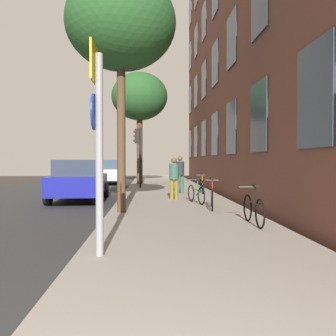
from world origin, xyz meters
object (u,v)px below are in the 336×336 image
at_px(bicycle_3, 202,185).
at_px(pedestrian_0, 174,176).
at_px(bicycle_1, 212,197).
at_px(car_0, 79,180).
at_px(bicycle_0, 253,209).
at_px(car_1, 109,172).
at_px(sign_post, 98,134).
at_px(pedestrian_1, 180,172).
at_px(tree_near, 121,24).
at_px(tree_far, 140,97).
at_px(traffic_light, 138,146).
at_px(bicycle_2, 196,193).

height_order(bicycle_3, pedestrian_0, pedestrian_0).
distance_m(bicycle_1, car_0, 5.73).
distance_m(bicycle_0, bicycle_1, 2.79).
xyz_separation_m(bicycle_0, car_1, (-5.08, 16.12, 0.35)).
distance_m(sign_post, bicycle_3, 11.13).
relative_size(bicycle_1, pedestrian_0, 1.06).
distance_m(bicycle_3, pedestrian_1, 1.18).
xyz_separation_m(tree_near, tree_far, (0.20, 12.28, 0.08)).
bearing_deg(traffic_light, pedestrian_1, -60.04).
distance_m(bicycle_2, car_0, 4.76).
distance_m(tree_near, pedestrian_1, 7.55).
distance_m(bicycle_1, pedestrian_0, 2.87).
distance_m(sign_post, bicycle_1, 6.12).
bearing_deg(car_0, sign_post, -77.17).
bearing_deg(bicycle_2, tree_near, -140.77).
relative_size(bicycle_1, bicycle_2, 1.06).
xyz_separation_m(tree_near, bicycle_1, (2.72, 0.52, -4.99)).
bearing_deg(tree_far, car_0, -104.23).
xyz_separation_m(bicycle_0, pedestrian_0, (-1.46, 5.40, 0.54)).
distance_m(pedestrian_0, car_0, 3.75).
bearing_deg(tree_far, sign_post, -90.65).
bearing_deg(tree_far, tree_near, -90.93).
relative_size(sign_post, car_1, 0.80).
xyz_separation_m(sign_post, bicycle_2, (2.42, 6.72, -1.55)).
bearing_deg(bicycle_0, bicycle_2, 100.44).
distance_m(traffic_light, tree_near, 9.70).
bearing_deg(traffic_light, bicycle_2, -72.78).
height_order(tree_near, pedestrian_0, tree_near).
distance_m(bicycle_0, car_1, 16.90).
bearing_deg(sign_post, bicycle_1, 62.68).
relative_size(sign_post, pedestrian_1, 1.96).
bearing_deg(traffic_light, pedestrian_0, -75.58).
distance_m(bicycle_0, pedestrian_0, 5.62).
height_order(bicycle_0, bicycle_3, bicycle_0).
bearing_deg(bicycle_3, car_0, -158.88).
relative_size(bicycle_0, bicycle_1, 0.97).
distance_m(bicycle_1, pedestrian_1, 5.26).
relative_size(tree_near, bicycle_1, 4.01).
bearing_deg(pedestrian_0, car_1, 108.66).
relative_size(sign_post, pedestrian_0, 2.07).
bearing_deg(traffic_light, tree_far, 89.96).
relative_size(tree_far, bicycle_1, 4.15).
bearing_deg(bicycle_1, car_1, 109.01).
xyz_separation_m(traffic_light, bicycle_1, (2.53, -8.65, -1.86)).
bearing_deg(car_1, bicycle_2, -70.12).
bearing_deg(pedestrian_0, pedestrian_1, 80.12).
xyz_separation_m(sign_post, bicycle_3, (3.19, 10.55, -1.55)).
relative_size(bicycle_2, pedestrian_1, 0.95).
height_order(sign_post, bicycle_3, sign_post).
bearing_deg(pedestrian_0, bicycle_3, 61.10).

